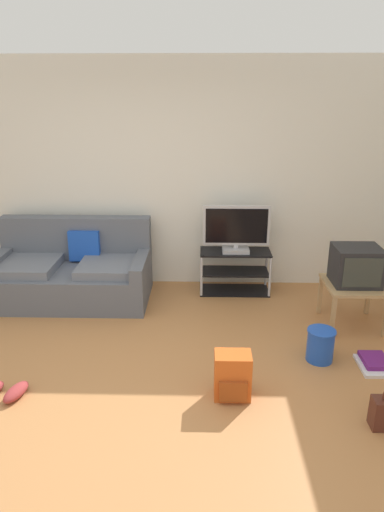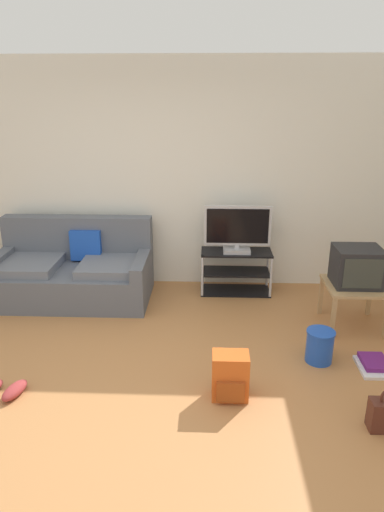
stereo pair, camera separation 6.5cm
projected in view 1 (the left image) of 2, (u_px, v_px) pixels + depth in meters
name	position (u px, v px, depth m)	size (l,w,h in m)	color
ground_plane	(129.00, 399.00, 3.61)	(9.00, 9.80, 0.02)	#B27542
wall_back	(155.00, 176.00, 5.47)	(9.00, 0.10, 2.70)	silver
couch	(72.00, 272.00, 5.31)	(1.79, 0.93, 0.90)	#565B66
tv_stand	(235.00, 271.00, 5.50)	(0.83, 0.37, 0.52)	black
flat_tv	(236.00, 230.00, 5.30)	(0.78, 0.22, 0.56)	#B2B2B7
side_table	(354.00, 290.00, 4.64)	(0.58, 0.58, 0.46)	tan
crt_tv	(356.00, 265.00, 4.57)	(0.46, 0.41, 0.39)	#232326
backpack	(233.00, 376.00, 3.58)	(0.29, 0.27, 0.38)	#CC561E
cleaning_bucket	(320.00, 344.00, 4.08)	(0.25, 0.25, 0.30)	blue
sneakers_pair	(3.00, 392.00, 3.62)	(0.42, 0.30, 0.09)	#993333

